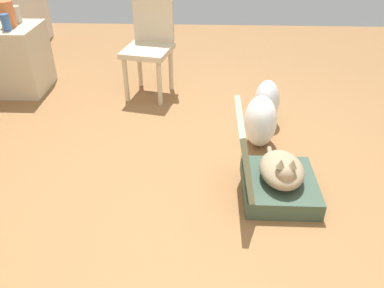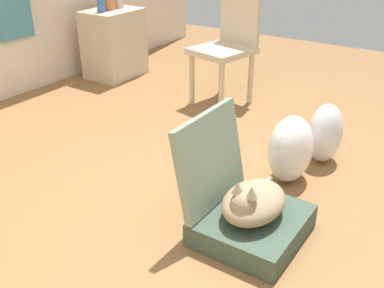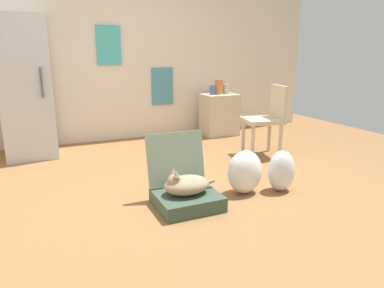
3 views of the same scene
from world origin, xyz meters
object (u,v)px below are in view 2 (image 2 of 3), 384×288
Objects in this scene: suitcase_base at (252,225)px; plastic_bag_white at (290,149)px; chair at (228,45)px; side_table at (114,43)px; cat at (253,202)px; vase_tall at (101,4)px; plastic_bag_clear at (325,133)px.

plastic_bag_white is (0.61, 0.07, 0.14)m from suitcase_base.
chair reaches higher than plastic_bag_white.
side_table is (0.94, 2.23, 0.12)m from plastic_bag_white.
vase_tall is (1.43, 2.30, 0.51)m from cat.
vase_tall is (-0.13, 0.00, 0.39)m from side_table.
plastic_bag_clear is at bearing -14.74° from plastic_bag_white.
cat is 2.75m from vase_tall.
side_table is 1.28m from chair.
plastic_bag_white is 2.42m from side_table.
suitcase_base is 0.59× the size of chair.
suitcase_base is at bearing -121.68° from vase_tall.
suitcase_base is 2.79m from side_table.
chair reaches higher than side_table.
vase_tall is at bearing 58.10° from cat.
vase_tall reaches higher than suitcase_base.
side_table reaches higher than plastic_bag_white.
plastic_bag_white is at bearing -112.90° from side_table.
plastic_bag_white is 1.37m from chair.
vase_tall is (0.81, 2.23, 0.51)m from plastic_bag_white.
plastic_bag_clear is 2.40m from side_table.
cat is 0.63m from plastic_bag_white.
cat is 1.16× the size of plastic_bag_white.
suitcase_base is at bearing -44.11° from chair.
plastic_bag_clear is at bearing -101.30° from vase_tall.
plastic_bag_clear is (0.35, -0.09, -0.01)m from plastic_bag_white.
side_table reaches higher than plastic_bag_clear.
plastic_bag_clear is 0.61× the size of side_table.
plastic_bag_clear is (0.96, -0.02, 0.13)m from suitcase_base.
chair is (-0.01, -1.27, 0.17)m from side_table.
side_table is at bearing 55.97° from suitcase_base.
cat is at bearing -173.67° from plastic_bag_white.
suitcase_base is 1.28× the size of plastic_bag_white.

